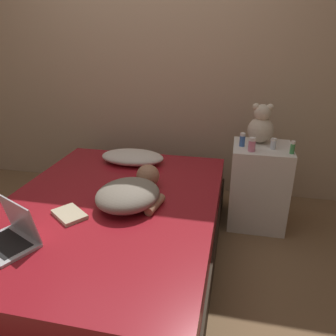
% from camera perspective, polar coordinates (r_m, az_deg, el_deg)
% --- Properties ---
extents(ground_plane, '(12.00, 12.00, 0.00)m').
position_cam_1_polar(ground_plane, '(2.51, -9.57, -14.82)').
color(ground_plane, brown).
extents(wall_back, '(8.00, 0.06, 2.60)m').
position_cam_1_polar(wall_back, '(3.23, -2.48, 18.85)').
color(wall_back, tan).
rests_on(wall_back, ground_plane).
extents(bed, '(1.48, 2.01, 0.45)m').
position_cam_1_polar(bed, '(2.38, -9.91, -10.61)').
color(bed, '#2D2319').
rests_on(bed, ground_plane).
extents(nightstand, '(0.45, 0.44, 0.68)m').
position_cam_1_polar(nightstand, '(2.80, 15.47, -2.95)').
color(nightstand, silver).
rests_on(nightstand, ground_plane).
extents(pillow, '(0.55, 0.33, 0.11)m').
position_cam_1_polar(pillow, '(2.88, -6.20, 1.91)').
color(pillow, beige).
rests_on(pillow, bed).
extents(person_lying, '(0.49, 0.65, 0.17)m').
position_cam_1_polar(person_lying, '(2.21, -6.35, -4.17)').
color(person_lying, gray).
rests_on(person_lying, bed).
extents(laptop, '(0.39, 0.35, 0.24)m').
position_cam_1_polar(laptop, '(2.00, -25.59, -10.40)').
color(laptop, silver).
rests_on(laptop, bed).
extents(teddy_bear, '(0.21, 0.21, 0.32)m').
position_cam_1_polar(teddy_bear, '(2.73, 15.89, 7.08)').
color(teddy_bear, beige).
rests_on(teddy_bear, nightstand).
extents(bottle_blue, '(0.04, 0.04, 0.11)m').
position_cam_1_polar(bottle_blue, '(2.62, 12.83, 4.81)').
color(bottle_blue, '#3866B2').
rests_on(bottle_blue, nightstand).
extents(bottle_pink, '(0.05, 0.05, 0.10)m').
position_cam_1_polar(bottle_pink, '(2.53, 14.41, 3.97)').
color(bottle_pink, pink).
rests_on(bottle_pink, nightstand).
extents(bottle_clear, '(0.04, 0.04, 0.08)m').
position_cam_1_polar(bottle_clear, '(2.63, 17.88, 4.04)').
color(bottle_clear, silver).
rests_on(bottle_clear, nightstand).
extents(bottle_green, '(0.03, 0.03, 0.10)m').
position_cam_1_polar(bottle_green, '(2.56, 20.87, 3.35)').
color(bottle_green, '#3D8E4C').
rests_on(bottle_green, nightstand).
extents(book, '(0.27, 0.25, 0.02)m').
position_cam_1_polar(book, '(2.16, -16.80, -7.73)').
color(book, '#C6B793').
rests_on(book, bed).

